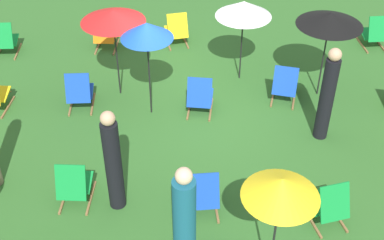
{
  "coord_description": "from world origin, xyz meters",
  "views": [
    {
      "loc": [
        0.1,
        8.71,
        6.27
      ],
      "look_at": [
        0.0,
        1.2,
        0.5
      ],
      "focal_mm": 48.64,
      "sensor_mm": 36.0,
      "label": 1
    }
  ],
  "objects_px": {
    "deckchair_10": "(176,30)",
    "person_1": "(184,222)",
    "deckchair_13": "(5,40)",
    "umbrella_1": "(330,19)",
    "deckchair_3": "(328,204)",
    "deckchair_5": "(80,92)",
    "deckchair_1": "(203,193)",
    "deckchair_2": "(105,35)",
    "umbrella_4": "(244,9)",
    "deckchair_0": "(375,33)",
    "person_0": "(113,162)",
    "person_2": "(327,96)",
    "deckchair_4": "(74,184)",
    "umbrella_2": "(113,16)",
    "umbrella_5": "(281,188)",
    "umbrella_3": "(147,31)",
    "deckchair_6": "(285,85)",
    "deckchair_9": "(200,96)"
  },
  "relations": [
    {
      "from": "umbrella_1",
      "to": "person_0",
      "type": "relative_size",
      "value": 1.0
    },
    {
      "from": "deckchair_5",
      "to": "deckchair_10",
      "type": "height_order",
      "value": "same"
    },
    {
      "from": "deckchair_5",
      "to": "umbrella_1",
      "type": "distance_m",
      "value": 5.12
    },
    {
      "from": "deckchair_0",
      "to": "deckchair_5",
      "type": "xyz_separation_m",
      "value": [
        6.66,
        2.4,
        0.0
      ]
    },
    {
      "from": "deckchair_3",
      "to": "umbrella_2",
      "type": "height_order",
      "value": "umbrella_2"
    },
    {
      "from": "umbrella_1",
      "to": "umbrella_4",
      "type": "xyz_separation_m",
      "value": [
        1.6,
        -0.64,
        -0.09
      ]
    },
    {
      "from": "deckchair_3",
      "to": "deckchair_5",
      "type": "height_order",
      "value": "same"
    },
    {
      "from": "deckchair_4",
      "to": "umbrella_2",
      "type": "bearing_deg",
      "value": -94.56
    },
    {
      "from": "deckchair_2",
      "to": "deckchair_10",
      "type": "bearing_deg",
      "value": -168.86
    },
    {
      "from": "deckchair_0",
      "to": "umbrella_4",
      "type": "relative_size",
      "value": 0.46
    },
    {
      "from": "person_0",
      "to": "person_1",
      "type": "bearing_deg",
      "value": -177.96
    },
    {
      "from": "umbrella_5",
      "to": "umbrella_1",
      "type": "bearing_deg",
      "value": -109.59
    },
    {
      "from": "deckchair_13",
      "to": "umbrella_2",
      "type": "height_order",
      "value": "umbrella_2"
    },
    {
      "from": "deckchair_13",
      "to": "person_2",
      "type": "xyz_separation_m",
      "value": [
        -6.77,
        3.17,
        0.56
      ]
    },
    {
      "from": "umbrella_4",
      "to": "deckchair_5",
      "type": "bearing_deg",
      "value": 17.52
    },
    {
      "from": "deckchair_13",
      "to": "umbrella_1",
      "type": "bearing_deg",
      "value": 163.52
    },
    {
      "from": "umbrella_1",
      "to": "umbrella_2",
      "type": "xyz_separation_m",
      "value": [
        4.17,
        -0.08,
        0.05
      ]
    },
    {
      "from": "deckchair_6",
      "to": "umbrella_3",
      "type": "distance_m",
      "value": 3.12
    },
    {
      "from": "deckchair_6",
      "to": "umbrella_1",
      "type": "bearing_deg",
      "value": -149.73
    },
    {
      "from": "umbrella_5",
      "to": "deckchair_6",
      "type": "bearing_deg",
      "value": -101.41
    },
    {
      "from": "deckchair_9",
      "to": "person_1",
      "type": "relative_size",
      "value": 0.45
    },
    {
      "from": "umbrella_1",
      "to": "person_1",
      "type": "bearing_deg",
      "value": 56.77
    },
    {
      "from": "deckchair_10",
      "to": "person_1",
      "type": "distance_m",
      "value": 6.52
    },
    {
      "from": "umbrella_3",
      "to": "deckchair_0",
      "type": "bearing_deg",
      "value": -153.52
    },
    {
      "from": "deckchair_6",
      "to": "umbrella_5",
      "type": "relative_size",
      "value": 0.44
    },
    {
      "from": "person_0",
      "to": "umbrella_4",
      "type": "bearing_deg",
      "value": -72.4
    },
    {
      "from": "deckchair_6",
      "to": "umbrella_1",
      "type": "distance_m",
      "value": 1.58
    },
    {
      "from": "deckchair_5",
      "to": "person_0",
      "type": "distance_m",
      "value": 2.95
    },
    {
      "from": "umbrella_4",
      "to": "umbrella_5",
      "type": "distance_m",
      "value": 5.25
    },
    {
      "from": "person_0",
      "to": "person_2",
      "type": "xyz_separation_m",
      "value": [
        -3.67,
        -1.72,
        0.02
      ]
    },
    {
      "from": "umbrella_1",
      "to": "deckchair_4",
      "type": "bearing_deg",
      "value": 33.57
    },
    {
      "from": "deckchair_5",
      "to": "umbrella_2",
      "type": "xyz_separation_m",
      "value": [
        -0.74,
        -0.49,
        1.42
      ]
    },
    {
      "from": "deckchair_0",
      "to": "person_2",
      "type": "distance_m",
      "value": 3.97
    },
    {
      "from": "deckchair_10",
      "to": "deckchair_4",
      "type": "bearing_deg",
      "value": 60.77
    },
    {
      "from": "deckchair_3",
      "to": "deckchair_13",
      "type": "distance_m",
      "value": 8.31
    },
    {
      "from": "umbrella_1",
      "to": "deckchair_10",
      "type": "bearing_deg",
      "value": -36.27
    },
    {
      "from": "deckchair_0",
      "to": "deckchair_13",
      "type": "height_order",
      "value": "same"
    },
    {
      "from": "deckchair_1",
      "to": "deckchair_2",
      "type": "xyz_separation_m",
      "value": [
        2.16,
        -5.25,
        0.0
      ]
    },
    {
      "from": "umbrella_1",
      "to": "umbrella_3",
      "type": "bearing_deg",
      "value": 9.94
    },
    {
      "from": "deckchair_2",
      "to": "umbrella_5",
      "type": "xyz_separation_m",
      "value": [
        -3.05,
        6.58,
        1.44
      ]
    },
    {
      "from": "deckchair_13",
      "to": "umbrella_4",
      "type": "distance_m",
      "value": 5.67
    },
    {
      "from": "deckchair_1",
      "to": "deckchair_4",
      "type": "distance_m",
      "value": 2.07
    },
    {
      "from": "deckchair_5",
      "to": "umbrella_1",
      "type": "height_order",
      "value": "umbrella_1"
    },
    {
      "from": "deckchair_2",
      "to": "deckchair_3",
      "type": "height_order",
      "value": "same"
    },
    {
      "from": "deckchair_1",
      "to": "person_0",
      "type": "distance_m",
      "value": 1.48
    },
    {
      "from": "deckchair_3",
      "to": "person_0",
      "type": "xyz_separation_m",
      "value": [
        3.31,
        -0.4,
        0.54
      ]
    },
    {
      "from": "deckchair_4",
      "to": "person_1",
      "type": "height_order",
      "value": "person_1"
    },
    {
      "from": "deckchair_9",
      "to": "person_1",
      "type": "distance_m",
      "value": 3.75
    },
    {
      "from": "deckchair_0",
      "to": "umbrella_3",
      "type": "height_order",
      "value": "umbrella_3"
    },
    {
      "from": "deckchair_10",
      "to": "umbrella_4",
      "type": "xyz_separation_m",
      "value": [
        -1.4,
        1.56,
        1.29
      ]
    }
  ]
}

